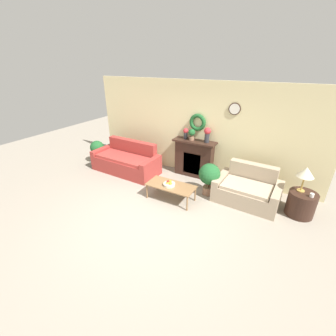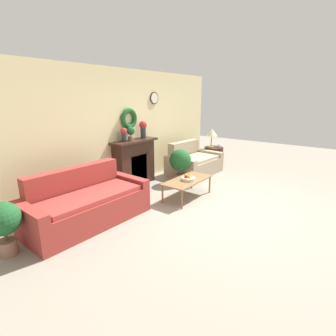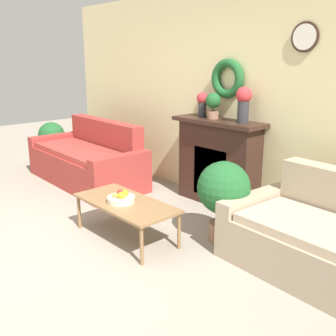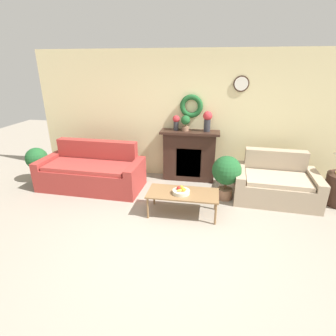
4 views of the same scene
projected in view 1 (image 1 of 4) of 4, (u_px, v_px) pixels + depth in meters
ground_plane at (148, 219)px, 4.91m from camera, size 16.00×16.00×0.00m
wall_back at (198, 130)px, 6.42m from camera, size 6.80×0.17×2.70m
fireplace at (194, 158)px, 6.60m from camera, size 1.24×0.41×1.10m
couch_left at (127, 161)px, 6.95m from camera, size 2.10×0.99×0.92m
loveseat_right at (247, 190)px, 5.47m from camera, size 1.54×1.07×0.86m
coffee_table at (171, 186)px, 5.47m from camera, size 1.18×0.55×0.40m
fruit_bowl at (169, 184)px, 5.42m from camera, size 0.29×0.29×0.12m
side_table_by_loveseat at (301, 204)px, 4.95m from camera, size 0.59×0.59×0.56m
table_lamp at (306, 173)px, 4.72m from camera, size 0.35×0.35×0.57m
mug at (312, 195)px, 4.68m from camera, size 0.08×0.08×0.08m
vase_on_mantel_left at (186, 133)px, 6.42m from camera, size 0.15×0.15×0.31m
vase_on_mantel_right at (207, 134)px, 6.11m from camera, size 0.19×0.19×0.42m
potted_plant_on_mantel at (192, 134)px, 6.31m from camera, size 0.19×0.19×0.32m
potted_plant_floor_by_couch at (97, 149)px, 7.48m from camera, size 0.46×0.46×0.76m
potted_plant_floor_by_loveseat at (209, 176)px, 5.63m from camera, size 0.54×0.54×0.85m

